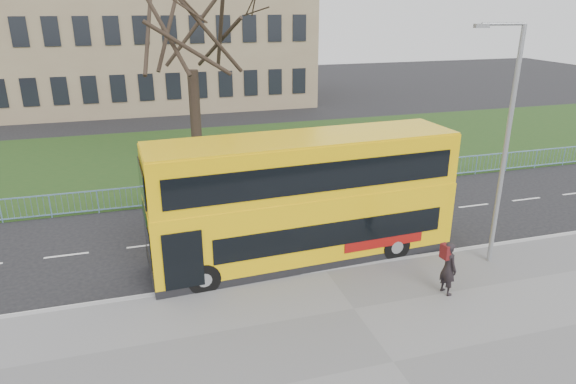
% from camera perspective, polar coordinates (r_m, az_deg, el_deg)
% --- Properties ---
extents(ground, '(120.00, 120.00, 0.00)m').
position_cam_1_polar(ground, '(19.85, 2.56, -6.85)').
color(ground, black).
rests_on(ground, ground).
extents(pavement, '(80.00, 10.50, 0.12)m').
position_cam_1_polar(pavement, '(14.60, 11.60, -18.18)').
color(pavement, slate).
rests_on(pavement, ground).
extents(kerb, '(80.00, 0.20, 0.14)m').
position_cam_1_polar(kerb, '(18.53, 4.13, -8.74)').
color(kerb, '#939496').
rests_on(kerb, ground).
extents(grass_verge, '(80.00, 15.40, 0.08)m').
position_cam_1_polar(grass_verge, '(32.78, -5.55, 4.25)').
color(grass_verge, '#1C3C16').
rests_on(grass_verge, ground).
extents(guard_railing, '(40.00, 0.12, 1.10)m').
position_cam_1_polar(guard_railing, '(25.45, -2.22, 0.78)').
color(guard_railing, '#76A4D1').
rests_on(guard_railing, ground).
extents(bare_tree, '(9.64, 9.64, 13.77)m').
position_cam_1_polar(bare_tree, '(26.90, -10.73, 15.52)').
color(bare_tree, black).
rests_on(bare_tree, grass_verge).
extents(civic_building, '(30.00, 15.00, 14.00)m').
position_cam_1_polar(civic_building, '(51.72, -16.24, 17.27)').
color(civic_building, '#846D53').
rests_on(civic_building, ground).
extents(yellow_bus, '(11.19, 3.21, 4.64)m').
position_cam_1_polar(yellow_bus, '(18.44, 1.78, -0.55)').
color(yellow_bus, yellow).
rests_on(yellow_bus, ground).
extents(pedestrian, '(0.53, 0.72, 1.81)m').
position_cam_1_polar(pedestrian, '(17.45, 17.37, -8.08)').
color(pedestrian, black).
rests_on(pedestrian, pavement).
extents(street_lamp, '(1.77, 0.36, 8.36)m').
position_cam_1_polar(street_lamp, '(18.86, 22.89, 5.38)').
color(street_lamp, gray).
rests_on(street_lamp, pavement).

